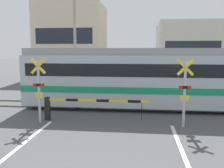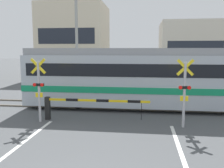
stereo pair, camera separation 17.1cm
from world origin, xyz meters
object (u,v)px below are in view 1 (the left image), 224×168
commuter_train (164,76)px  pedestrian (124,78)px  crossing_barrier_far (144,86)px  crossing_signal_right (185,90)px  crossing_barrier_near (77,104)px  crossing_signal_left (39,88)px

commuter_train → pedestrian: bearing=111.9°
crossing_barrier_far → commuter_train: bearing=-71.2°
commuter_train → crossing_signal_right: commuter_train is taller
crossing_barrier_far → pedestrian: bearing=114.6°
crossing_barrier_near → crossing_signal_right: 4.66m
commuter_train → crossing_barrier_near: commuter_train is taller
commuter_train → crossing_barrier_far: (-1.06, 3.11, -0.97)m
crossing_barrier_near → crossing_signal_right: bearing=-4.9°
crossing_barrier_near → crossing_signal_right: crossing_signal_right is taller
crossing_barrier_near → pedestrian: (1.42, 9.56, 0.13)m
pedestrian → crossing_barrier_far: bearing=-65.4°
crossing_signal_right → crossing_barrier_near: bearing=175.1°
crossing_barrier_near → crossing_signal_left: (-1.56, -0.39, 0.78)m
commuter_train → crossing_signal_right: size_ratio=5.35×
commuter_train → pedestrian: size_ratio=9.61×
crossing_signal_left → pedestrian: size_ratio=1.79×
crossing_barrier_far → pedestrian: (-1.59, 3.48, 0.13)m
crossing_signal_left → crossing_barrier_near: bearing=14.2°
crossing_barrier_near → commuter_train: bearing=36.1°
crossing_barrier_far → pedestrian: pedestrian is taller
crossing_barrier_far → crossing_signal_left: size_ratio=1.68×
crossing_barrier_near → pedestrian: pedestrian is taller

